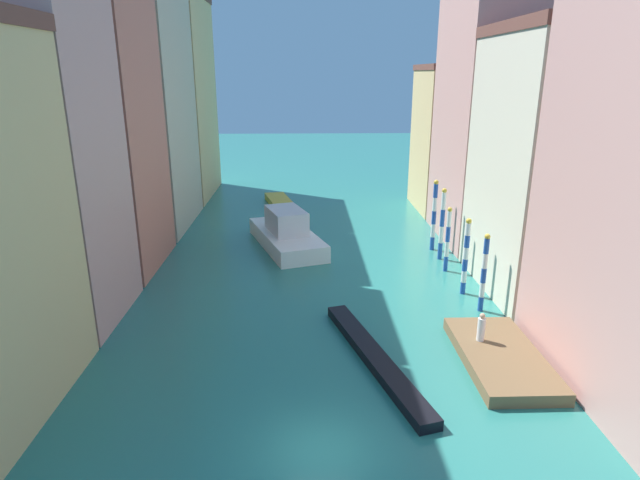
{
  "coord_description": "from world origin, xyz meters",
  "views": [
    {
      "loc": [
        -0.53,
        -15.16,
        12.63
      ],
      "look_at": [
        0.58,
        19.7,
        1.5
      ],
      "focal_mm": 29.43,
      "sensor_mm": 36.0,
      "label": 1
    }
  ],
  "objects_px": {
    "gondola_black": "(375,358)",
    "motorboat_0": "(279,201)",
    "mooring_pole_1": "(466,256)",
    "vaporetto_white": "(287,234)",
    "mooring_pole_2": "(448,239)",
    "mooring_pole_0": "(484,272)",
    "mooring_pole_3": "(442,224)",
    "mooring_pole_4": "(434,215)",
    "person_on_dock": "(481,328)",
    "waterfront_dock": "(500,357)"
  },
  "relations": [
    {
      "from": "vaporetto_white",
      "to": "motorboat_0",
      "type": "xyz_separation_m",
      "value": [
        -1.16,
        13.51,
        -0.7
      ]
    },
    {
      "from": "waterfront_dock",
      "to": "mooring_pole_4",
      "type": "distance_m",
      "value": 16.27
    },
    {
      "from": "gondola_black",
      "to": "motorboat_0",
      "type": "distance_m",
      "value": 31.01
    },
    {
      "from": "motorboat_0",
      "to": "waterfront_dock",
      "type": "bearing_deg",
      "value": -69.62
    },
    {
      "from": "mooring_pole_0",
      "to": "mooring_pole_2",
      "type": "xyz_separation_m",
      "value": [
        -0.35,
        6.17,
        -0.05
      ]
    },
    {
      "from": "mooring_pole_0",
      "to": "gondola_black",
      "type": "relative_size",
      "value": 0.43
    },
    {
      "from": "mooring_pole_1",
      "to": "mooring_pole_4",
      "type": "relative_size",
      "value": 0.88
    },
    {
      "from": "motorboat_0",
      "to": "mooring_pole_3",
      "type": "bearing_deg",
      "value": -54.02
    },
    {
      "from": "waterfront_dock",
      "to": "mooring_pole_3",
      "type": "relative_size",
      "value": 1.35
    },
    {
      "from": "mooring_pole_3",
      "to": "motorboat_0",
      "type": "xyz_separation_m",
      "value": [
        -12.13,
        16.7,
        -2.3
      ]
    },
    {
      "from": "mooring_pole_3",
      "to": "gondola_black",
      "type": "relative_size",
      "value": 0.49
    },
    {
      "from": "mooring_pole_2",
      "to": "motorboat_0",
      "type": "bearing_deg",
      "value": 122.03
    },
    {
      "from": "mooring_pole_1",
      "to": "mooring_pole_3",
      "type": "xyz_separation_m",
      "value": [
        0.14,
        6.12,
        0.23
      ]
    },
    {
      "from": "mooring_pole_1",
      "to": "vaporetto_white",
      "type": "bearing_deg",
      "value": 139.28
    },
    {
      "from": "mooring_pole_3",
      "to": "mooring_pole_4",
      "type": "bearing_deg",
      "value": 91.73
    },
    {
      "from": "mooring_pole_4",
      "to": "motorboat_0",
      "type": "xyz_separation_m",
      "value": [
        -12.06,
        14.62,
        -2.38
      ]
    },
    {
      "from": "mooring_pole_0",
      "to": "motorboat_0",
      "type": "xyz_separation_m",
      "value": [
        -12.27,
        25.22,
        -1.97
      ]
    },
    {
      "from": "waterfront_dock",
      "to": "mooring_pole_1",
      "type": "relative_size",
      "value": 1.49
    },
    {
      "from": "mooring_pole_1",
      "to": "mooring_pole_2",
      "type": "relative_size",
      "value": 1.07
    },
    {
      "from": "mooring_pole_3",
      "to": "mooring_pole_4",
      "type": "xyz_separation_m",
      "value": [
        -0.06,
        2.08,
        0.08
      ]
    },
    {
      "from": "vaporetto_white",
      "to": "mooring_pole_1",
      "type": "bearing_deg",
      "value": -40.72
    },
    {
      "from": "mooring_pole_4",
      "to": "vaporetto_white",
      "type": "bearing_deg",
      "value": 174.2
    },
    {
      "from": "mooring_pole_2",
      "to": "gondola_black",
      "type": "bearing_deg",
      "value": -118.72
    },
    {
      "from": "mooring_pole_1",
      "to": "waterfront_dock",
      "type": "bearing_deg",
      "value": -94.22
    },
    {
      "from": "person_on_dock",
      "to": "motorboat_0",
      "type": "relative_size",
      "value": 0.24
    },
    {
      "from": "mooring_pole_1",
      "to": "mooring_pole_3",
      "type": "relative_size",
      "value": 0.91
    },
    {
      "from": "mooring_pole_0",
      "to": "mooring_pole_3",
      "type": "relative_size",
      "value": 0.87
    },
    {
      "from": "person_on_dock",
      "to": "vaporetto_white",
      "type": "bearing_deg",
      "value": 120.78
    },
    {
      "from": "person_on_dock",
      "to": "mooring_pole_1",
      "type": "relative_size",
      "value": 0.3
    },
    {
      "from": "mooring_pole_4",
      "to": "gondola_black",
      "type": "xyz_separation_m",
      "value": [
        -6.4,
        -15.87,
        -2.47
      ]
    },
    {
      "from": "mooring_pole_4",
      "to": "gondola_black",
      "type": "relative_size",
      "value": 0.51
    },
    {
      "from": "mooring_pole_2",
      "to": "mooring_pole_4",
      "type": "bearing_deg",
      "value": 88.17
    },
    {
      "from": "mooring_pole_1",
      "to": "gondola_black",
      "type": "xyz_separation_m",
      "value": [
        -6.32,
        -7.66,
        -2.15
      ]
    },
    {
      "from": "vaporetto_white",
      "to": "gondola_black",
      "type": "relative_size",
      "value": 0.96
    },
    {
      "from": "mooring_pole_1",
      "to": "mooring_pole_4",
      "type": "bearing_deg",
      "value": 89.43
    },
    {
      "from": "motorboat_0",
      "to": "mooring_pole_4",
      "type": "bearing_deg",
      "value": -50.47
    },
    {
      "from": "person_on_dock",
      "to": "mooring_pole_3",
      "type": "xyz_separation_m",
      "value": [
        1.36,
        12.94,
        1.4
      ]
    },
    {
      "from": "mooring_pole_1",
      "to": "vaporetto_white",
      "type": "height_order",
      "value": "mooring_pole_1"
    },
    {
      "from": "waterfront_dock",
      "to": "person_on_dock",
      "type": "xyz_separation_m",
      "value": [
        -0.63,
        1.05,
        0.93
      ]
    },
    {
      "from": "person_on_dock",
      "to": "gondola_black",
      "type": "relative_size",
      "value": 0.13
    },
    {
      "from": "mooring_pole_0",
      "to": "gondola_black",
      "type": "distance_m",
      "value": 8.69
    },
    {
      "from": "mooring_pole_3",
      "to": "waterfront_dock",
      "type": "bearing_deg",
      "value": -92.97
    },
    {
      "from": "mooring_pole_0",
      "to": "motorboat_0",
      "type": "bearing_deg",
      "value": 115.94
    },
    {
      "from": "waterfront_dock",
      "to": "mooring_pole_4",
      "type": "xyz_separation_m",
      "value": [
        0.66,
        16.08,
        2.42
      ]
    },
    {
      "from": "mooring_pole_0",
      "to": "mooring_pole_2",
      "type": "bearing_deg",
      "value": 93.22
    },
    {
      "from": "waterfront_dock",
      "to": "mooring_pole_3",
      "type": "xyz_separation_m",
      "value": [
        0.73,
        13.99,
        2.33
      ]
    },
    {
      "from": "mooring_pole_3",
      "to": "motorboat_0",
      "type": "distance_m",
      "value": 20.77
    },
    {
      "from": "waterfront_dock",
      "to": "mooring_pole_0",
      "type": "distance_m",
      "value": 5.89
    },
    {
      "from": "person_on_dock",
      "to": "mooring_pole_4",
      "type": "height_order",
      "value": "mooring_pole_4"
    },
    {
      "from": "person_on_dock",
      "to": "gondola_black",
      "type": "bearing_deg",
      "value": -170.64
    }
  ]
}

